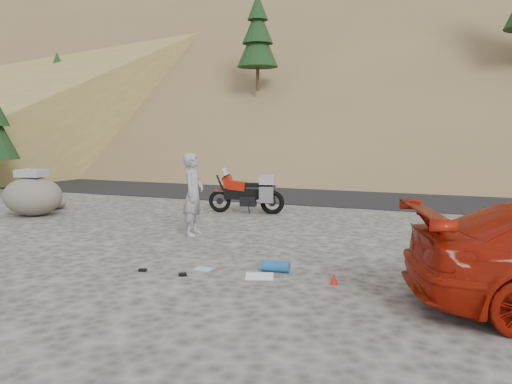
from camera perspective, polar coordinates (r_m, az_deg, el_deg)
ground at (r=10.47m, az=-6.55°, el=-5.65°), size 140.00×140.00×0.00m
road at (r=18.80m, az=6.20°, el=0.04°), size 120.00×7.00×0.05m
hillside at (r=50.91m, az=15.94°, el=16.78°), size 120.00×73.00×46.72m
motorcycle at (r=13.81m, az=-0.75°, el=-0.20°), size 2.14×0.84×1.28m
man at (r=11.14m, az=-7.11°, el=-4.88°), size 0.51×0.71×1.81m
boulder at (r=14.74m, az=-24.16°, el=-0.38°), size 1.72×1.50×1.24m
small_rock at (r=15.81m, az=-21.91°, el=-1.10°), size 0.75×0.71×0.37m
gear_white_cloth at (r=7.99m, az=0.39°, el=-9.60°), size 0.54×0.51×0.01m
gear_blue_mat at (r=8.24m, az=2.29°, el=-8.49°), size 0.47×0.21×0.18m
gear_funnel at (r=7.68m, az=8.91°, el=-9.80°), size 0.14×0.14×0.17m
gear_glove_a at (r=8.50m, az=-12.82°, el=-8.69°), size 0.15×0.13×0.04m
gear_glove_b at (r=8.12m, az=-8.37°, el=-9.31°), size 0.16×0.15×0.04m
gear_blue_cloth at (r=8.44m, az=-6.01°, el=-8.74°), size 0.29×0.21×0.01m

